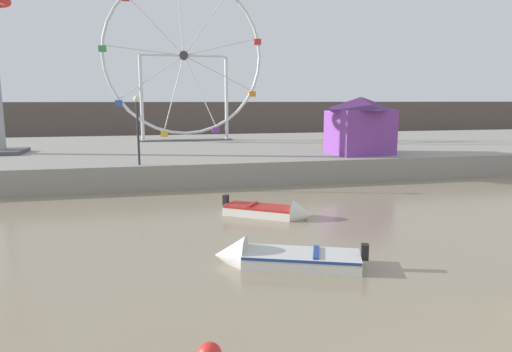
{
  "coord_description": "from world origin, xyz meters",
  "views": [
    {
      "loc": [
        -4.45,
        -3.57,
        4.64
      ],
      "look_at": [
        -0.54,
        13.88,
        1.62
      ],
      "focal_mm": 31.72,
      "sensor_mm": 36.0,
      "label": 1
    }
  ],
  "objects_px": {
    "motorboat_white_red_stripe": "(275,211)",
    "promenade_lamp_near": "(137,119)",
    "carnival_booth_purple_stall": "(360,125)",
    "motorboat_pale_grey": "(274,257)",
    "ferris_wheel_white_frame": "(184,58)"
  },
  "relations": [
    {
      "from": "motorboat_white_red_stripe",
      "to": "motorboat_pale_grey",
      "type": "xyz_separation_m",
      "value": [
        -1.4,
        -5.13,
        -0.01
      ]
    },
    {
      "from": "motorboat_white_red_stripe",
      "to": "carnival_booth_purple_stall",
      "type": "relative_size",
      "value": 0.88
    },
    {
      "from": "motorboat_white_red_stripe",
      "to": "carnival_booth_purple_stall",
      "type": "distance_m",
      "value": 12.22
    },
    {
      "from": "carnival_booth_purple_stall",
      "to": "promenade_lamp_near",
      "type": "xyz_separation_m",
      "value": [
        -13.23,
        -1.97,
        0.52
      ]
    },
    {
      "from": "carnival_booth_purple_stall",
      "to": "promenade_lamp_near",
      "type": "bearing_deg",
      "value": -177.13
    },
    {
      "from": "carnival_booth_purple_stall",
      "to": "ferris_wheel_white_frame",
      "type": "bearing_deg",
      "value": 124.49
    },
    {
      "from": "motorboat_white_red_stripe",
      "to": "promenade_lamp_near",
      "type": "xyz_separation_m",
      "value": [
        -5.41,
        6.96,
        3.43
      ]
    },
    {
      "from": "ferris_wheel_white_frame",
      "to": "carnival_booth_purple_stall",
      "type": "height_order",
      "value": "ferris_wheel_white_frame"
    },
    {
      "from": "motorboat_white_red_stripe",
      "to": "ferris_wheel_white_frame",
      "type": "relative_size",
      "value": 0.27
    },
    {
      "from": "promenade_lamp_near",
      "to": "motorboat_pale_grey",
      "type": "bearing_deg",
      "value": -71.62
    },
    {
      "from": "ferris_wheel_white_frame",
      "to": "motorboat_pale_grey",
      "type": "bearing_deg",
      "value": -88.47
    },
    {
      "from": "promenade_lamp_near",
      "to": "carnival_booth_purple_stall",
      "type": "bearing_deg",
      "value": 8.46
    },
    {
      "from": "motorboat_white_red_stripe",
      "to": "promenade_lamp_near",
      "type": "bearing_deg",
      "value": 161.58
    },
    {
      "from": "motorboat_pale_grey",
      "to": "ferris_wheel_white_frame",
      "type": "distance_m",
      "value": 26.96
    },
    {
      "from": "motorboat_pale_grey",
      "to": "carnival_booth_purple_stall",
      "type": "bearing_deg",
      "value": -102.34
    }
  ]
}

